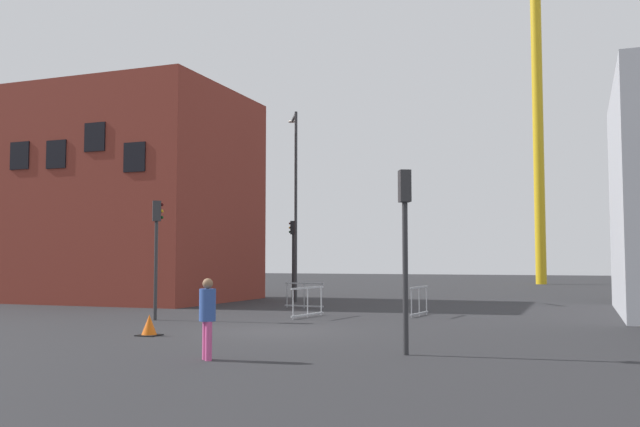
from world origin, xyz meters
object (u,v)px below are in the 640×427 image
traffic_light_near (405,230)px  traffic_cone_orange (149,326)px  traffic_light_median (156,240)px  construction_crane (539,77)px  pedestrian_walking (207,313)px  traffic_light_island (293,247)px  streetlamp_tall (295,192)px

traffic_light_near → traffic_cone_orange: (-7.40, 1.30, -2.43)m
traffic_light_near → traffic_light_median: bearing=151.3°
construction_crane → traffic_cone_orange: construction_crane is taller
pedestrian_walking → traffic_cone_orange: size_ratio=2.93×
traffic_light_median → pedestrian_walking: size_ratio=2.45×
traffic_light_island → traffic_light_near: (10.40, -18.47, -0.04)m
streetlamp_tall → traffic_cone_orange: size_ratio=16.46×
construction_crane → traffic_cone_orange: (-7.98, -45.63, -17.51)m
traffic_light_median → traffic_light_island: bearing=91.7°
construction_crane → traffic_cone_orange: size_ratio=49.86×
streetlamp_tall → traffic_light_median: (-0.48, -11.21, -2.68)m
traffic_light_median → traffic_light_near: (10.02, -5.50, -0.04)m
traffic_light_island → traffic_cone_orange: size_ratio=7.16×
construction_crane → traffic_light_near: bearing=-90.7°
traffic_light_median → traffic_light_near: bearing=-28.7°
traffic_cone_orange → construction_crane: bearing=80.1°
streetlamp_tall → traffic_light_island: 3.32m
traffic_light_island → traffic_cone_orange: bearing=-80.1°
construction_crane → traffic_light_island: construction_crane is taller
streetlamp_tall → traffic_light_island: (-0.86, 1.76, -2.68)m
streetlamp_tall → traffic_light_island: bearing=116.0°
traffic_light_near → pedestrian_walking: bearing=-148.9°
pedestrian_walking → construction_crane: bearing=85.1°
traffic_light_island → traffic_cone_orange: traffic_light_island is taller
construction_crane → traffic_light_near: 49.30m
streetlamp_tall → traffic_light_near: bearing=-60.3°
construction_crane → pedestrian_walking: 52.09m
streetlamp_tall → traffic_light_near: size_ratio=2.33×
traffic_cone_orange → pedestrian_walking: bearing=-42.7°
pedestrian_walking → traffic_cone_orange: bearing=137.3°
construction_crane → pedestrian_walking: size_ratio=17.00×
construction_crane → traffic_light_near: construction_crane is taller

